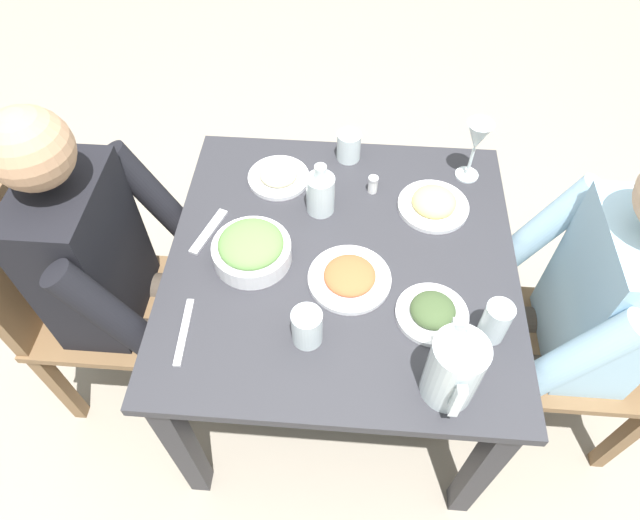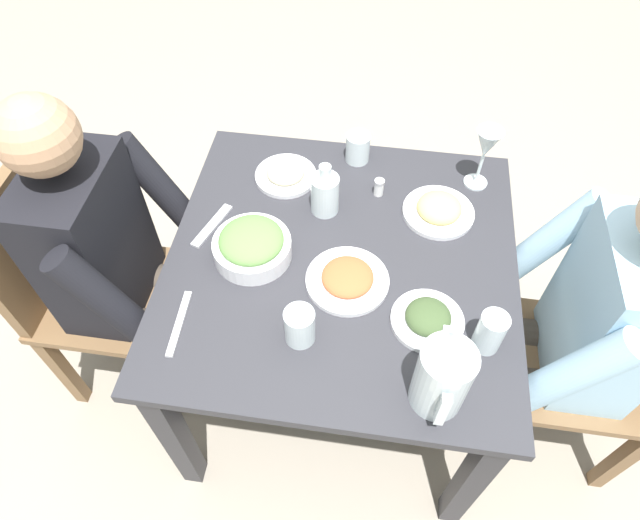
# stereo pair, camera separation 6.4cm
# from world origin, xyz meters

# --- Properties ---
(ground_plane) EXTENTS (8.00, 8.00, 0.00)m
(ground_plane) POSITION_xyz_m (0.00, 0.00, 0.00)
(ground_plane) COLOR gray
(dining_table) EXTENTS (0.93, 0.93, 0.71)m
(dining_table) POSITION_xyz_m (0.00, 0.00, 0.59)
(dining_table) COLOR #2D2D33
(dining_table) RESTS_ON ground_plane
(chair_near) EXTENTS (0.40, 0.40, 0.88)m
(chair_near) POSITION_xyz_m (0.04, -0.80, 0.50)
(chair_near) COLOR brown
(chair_near) RESTS_ON ground_plane
(chair_far) EXTENTS (0.40, 0.40, 0.88)m
(chair_far) POSITION_xyz_m (0.08, 0.80, 0.50)
(chair_far) COLOR brown
(chair_far) RESTS_ON ground_plane
(diner_near) EXTENTS (0.48, 0.53, 1.17)m
(diner_near) POSITION_xyz_m (0.04, -0.59, 0.64)
(diner_near) COLOR black
(diner_near) RESTS_ON ground_plane
(diner_far) EXTENTS (0.48, 0.53, 1.17)m
(diner_far) POSITION_xyz_m (0.08, 0.59, 0.64)
(diner_far) COLOR #9EC6E0
(diner_far) RESTS_ON ground_plane
(water_pitcher) EXTENTS (0.16, 0.12, 0.19)m
(water_pitcher) POSITION_xyz_m (0.36, 0.25, 0.80)
(water_pitcher) COLOR silver
(water_pitcher) RESTS_ON dining_table
(salad_bowl) EXTENTS (0.21, 0.21, 0.09)m
(salad_bowl) POSITION_xyz_m (0.02, -0.24, 0.75)
(salad_bowl) COLOR white
(salad_bowl) RESTS_ON dining_table
(plate_fries) EXTENTS (0.20, 0.20, 0.06)m
(plate_fries) POSITION_xyz_m (-0.20, 0.25, 0.72)
(plate_fries) COLOR white
(plate_fries) RESTS_ON dining_table
(plate_beans) EXTENTS (0.18, 0.18, 0.04)m
(plate_beans) POSITION_xyz_m (-0.28, -0.20, 0.72)
(plate_beans) COLOR white
(plate_beans) RESTS_ON dining_table
(plate_dolmas) EXTENTS (0.18, 0.18, 0.05)m
(plate_dolmas) POSITION_xyz_m (0.17, 0.23, 0.72)
(plate_dolmas) COLOR white
(plate_dolmas) RESTS_ON dining_table
(plate_rice_curry) EXTENTS (0.22, 0.22, 0.04)m
(plate_rice_curry) POSITION_xyz_m (0.08, 0.02, 0.72)
(plate_rice_curry) COLOR white
(plate_rice_curry) RESTS_ON dining_table
(water_glass_far_left) EXTENTS (0.07, 0.07, 0.10)m
(water_glass_far_left) POSITION_xyz_m (0.25, -0.07, 0.76)
(water_glass_far_left) COLOR silver
(water_glass_far_left) RESTS_ON dining_table
(water_glass_far_right) EXTENTS (0.07, 0.07, 0.11)m
(water_glass_far_right) POSITION_xyz_m (0.21, 0.37, 0.76)
(water_glass_far_right) COLOR silver
(water_glass_far_right) RESTS_ON dining_table
(water_glass_center) EXTENTS (0.07, 0.07, 0.09)m
(water_glass_center) POSITION_xyz_m (-0.40, 0.00, 0.75)
(water_glass_center) COLOR silver
(water_glass_center) RESTS_ON dining_table
(wine_glass) EXTENTS (0.08, 0.08, 0.20)m
(wine_glass) POSITION_xyz_m (-0.34, 0.36, 0.85)
(wine_glass) COLOR silver
(wine_glass) RESTS_ON dining_table
(oil_carafe) EXTENTS (0.08, 0.08, 0.16)m
(oil_carafe) POSITION_xyz_m (-0.17, -0.07, 0.76)
(oil_carafe) COLOR silver
(oil_carafe) RESTS_ON dining_table
(salt_shaker) EXTENTS (0.03, 0.03, 0.05)m
(salt_shaker) POSITION_xyz_m (-0.26, 0.08, 0.73)
(salt_shaker) COLOR white
(salt_shaker) RESTS_ON dining_table
(fork_near) EXTENTS (0.17, 0.08, 0.01)m
(fork_near) POSITION_xyz_m (-0.06, -0.37, 0.71)
(fork_near) COLOR silver
(fork_near) RESTS_ON dining_table
(knife_near) EXTENTS (0.19, 0.03, 0.01)m
(knife_near) POSITION_xyz_m (0.26, -0.37, 0.71)
(knife_near) COLOR silver
(knife_near) RESTS_ON dining_table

